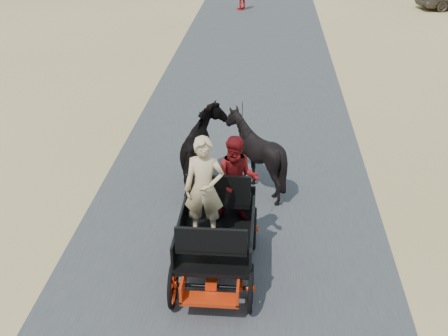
{
  "coord_description": "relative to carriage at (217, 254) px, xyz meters",
  "views": [
    {
      "loc": [
        0.6,
        -8.01,
        6.12
      ],
      "look_at": [
        -0.15,
        1.4,
        1.2
      ],
      "focal_mm": 45.0,
      "sensor_mm": 36.0,
      "label": 1
    }
  ],
  "objects": [
    {
      "name": "ground",
      "position": [
        0.15,
        0.2,
        -0.36
      ],
      "size": [
        140.0,
        140.0,
        0.0
      ],
      "primitive_type": "plane",
      "color": "tan"
    },
    {
      "name": "road",
      "position": [
        0.15,
        0.2,
        -0.35
      ],
      "size": [
        6.0,
        140.0,
        0.01
      ],
      "primitive_type": "cube",
      "color": "#38383A",
      "rests_on": "ground"
    },
    {
      "name": "carriage",
      "position": [
        0.0,
        0.0,
        0.0
      ],
      "size": [
        1.3,
        2.4,
        0.72
      ],
      "primitive_type": null,
      "color": "black",
      "rests_on": "ground"
    },
    {
      "name": "horse_left",
      "position": [
        -0.55,
        3.0,
        0.49
      ],
      "size": [
        0.91,
        2.01,
        1.7
      ],
      "primitive_type": "imported",
      "rotation": [
        0.0,
        0.0,
        3.14
      ],
      "color": "black",
      "rests_on": "ground"
    },
    {
      "name": "horse_right",
      "position": [
        0.55,
        3.0,
        0.49
      ],
      "size": [
        1.37,
        1.54,
        1.7
      ],
      "primitive_type": "imported",
      "rotation": [
        0.0,
        0.0,
        3.14
      ],
      "color": "black",
      "rests_on": "ground"
    },
    {
      "name": "driver_man",
      "position": [
        -0.2,
        0.05,
        1.26
      ],
      "size": [
        0.66,
        0.43,
        1.8
      ],
      "primitive_type": "imported",
      "color": "tan",
      "rests_on": "carriage"
    },
    {
      "name": "passenger_woman",
      "position": [
        0.3,
        0.6,
        1.15
      ],
      "size": [
        0.77,
        0.6,
        1.58
      ],
      "primitive_type": "imported",
      "color": "#660C0F",
      "rests_on": "carriage"
    }
  ]
}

